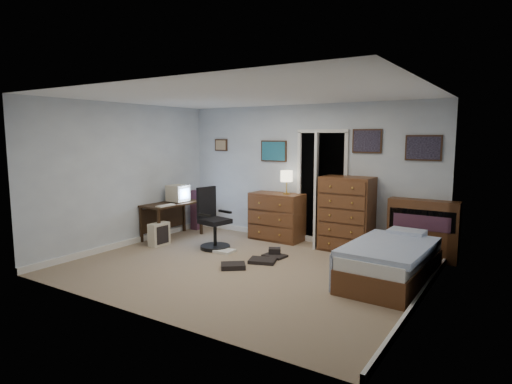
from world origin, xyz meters
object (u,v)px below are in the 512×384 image
Objects in this scene: low_dresser at (277,217)px; tall_dresser at (347,214)px; computer_desk at (169,211)px; bed at (390,261)px; office_chair at (213,225)px.

low_dresser is 0.79× the size of tall_dresser.
low_dresser is (1.82, 0.95, -0.08)m from computer_desk.
bed is (1.07, -1.20, -0.35)m from tall_dresser.
low_dresser is (0.62, 1.14, 0.03)m from office_chair.
bed is at bearing 9.11° from office_chair.
office_chair reaches higher than computer_desk.
low_dresser is 2.74m from bed.
office_chair reaches higher than bed.
tall_dresser reaches higher than computer_desk.
office_chair is 0.58× the size of bed.
low_dresser reaches higher than computer_desk.
office_chair reaches higher than low_dresser.
low_dresser reaches higher than bed.
office_chair is 1.30m from low_dresser.
tall_dresser reaches higher than office_chair.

